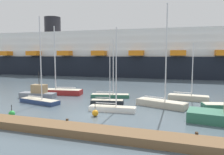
# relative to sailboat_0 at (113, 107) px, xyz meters

# --- Properties ---
(ground_plane) EXTENTS (600.00, 600.00, 0.00)m
(ground_plane) POSITION_rel_sailboat_0_xyz_m (-2.05, -2.38, -0.47)
(ground_plane) COLOR #4C5B66
(dock_pier) EXTENTS (26.62, 2.31, 0.79)m
(dock_pier) POSITION_rel_sailboat_0_xyz_m (-2.05, -7.72, -0.14)
(dock_pier) COLOR brown
(dock_pier) RESTS_ON ground_plane
(sailboat_0) EXTENTS (5.40, 1.68, 9.38)m
(sailboat_0) POSITION_rel_sailboat_0_xyz_m (0.00, 0.00, 0.00)
(sailboat_0) COLOR white
(sailboat_0) RESTS_ON ground_plane
(sailboat_1) EXTENTS (6.42, 3.62, 12.42)m
(sailboat_1) POSITION_rel_sailboat_0_xyz_m (5.02, 4.02, 0.11)
(sailboat_1) COLOR #BCB29E
(sailboat_1) RESTS_ON ground_plane
(sailboat_2) EXTENTS (5.55, 2.00, 8.06)m
(sailboat_2) POSITION_rel_sailboat_0_xyz_m (8.26, 9.28, -0.02)
(sailboat_2) COLOR #BCB29E
(sailboat_2) RESTS_ON ground_plane
(sailboat_3) EXTENTS (7.64, 3.00, 10.94)m
(sailboat_3) POSITION_rel_sailboat_0_xyz_m (-11.62, 7.60, 0.10)
(sailboat_3) COLOR maroon
(sailboat_3) RESTS_ON ground_plane
(sailboat_4) EXTENTS (4.45, 2.10, 7.62)m
(sailboat_4) POSITION_rel_sailboat_0_xyz_m (-1.89, 3.58, -0.10)
(sailboat_4) COLOR black
(sailboat_4) RESTS_ON ground_plane
(sailboat_6) EXTENTS (6.11, 2.76, 11.27)m
(sailboat_6) POSITION_rel_sailboat_0_xyz_m (-10.49, 0.96, 0.03)
(sailboat_6) COLOR navy
(sailboat_6) RESTS_ON ground_plane
(sailboat_7) EXTENTS (5.89, 2.70, 8.72)m
(sailboat_7) POSITION_rel_sailboat_0_xyz_m (-2.88, 7.70, -0.04)
(sailboat_7) COLOR #2D6B51
(sailboat_7) RESTS_ON ground_plane
(fishing_boat_0) EXTENTS (5.51, 2.16, 3.91)m
(fishing_boat_0) POSITION_rel_sailboat_0_xyz_m (-12.92, 3.97, 0.25)
(fishing_boat_0) COLOR gray
(fishing_boat_0) RESTS_ON ground_plane
(channel_buoy_0) EXTENTS (0.67, 0.67, 1.62)m
(channel_buoy_0) POSITION_rel_sailboat_0_xyz_m (-1.11, -2.44, -0.12)
(channel_buoy_0) COLOR orange
(channel_buoy_0) RESTS_ON ground_plane
(channel_buoy_1) EXTENTS (0.64, 0.64, 1.26)m
(channel_buoy_1) POSITION_rel_sailboat_0_xyz_m (-9.27, -5.32, -0.14)
(channel_buoy_1) COLOR green
(channel_buoy_1) RESTS_ON ground_plane
(cruise_ship) EXTENTS (108.60, 20.45, 19.13)m
(cruise_ship) POSITION_rel_sailboat_0_xyz_m (-16.17, 43.37, 5.67)
(cruise_ship) COLOR black
(cruise_ship) RESTS_ON ground_plane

